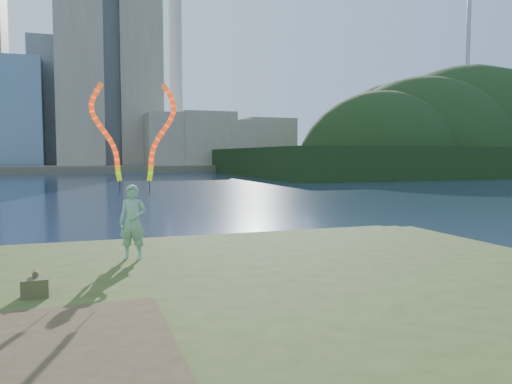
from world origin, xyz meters
name	(u,v)px	position (x,y,z in m)	size (l,w,h in m)	color
ground	(175,313)	(0.00, 0.00, 0.00)	(320.00, 320.00, 0.00)	#17233B
grassy_knoll	(202,338)	(0.00, -2.30, 0.34)	(20.00, 18.00, 0.80)	#384819
dirt_patch	(27,348)	(-2.20, -3.20, 0.81)	(3.20, 3.00, 0.02)	#47331E
far_shore	(93,167)	(0.00, 95.00, 0.60)	(320.00, 40.00, 1.20)	brown
wooded_hill	(462,172)	(59.57, 59.96, 0.16)	(78.00, 50.00, 63.00)	black
woman_with_ribbons	(133,191)	(-0.61, 1.36, 2.23)	(1.90, 0.73, 3.95)	#22763D
canvas_bag	(35,287)	(-2.30, -1.00, 0.95)	(0.40, 0.45, 0.37)	#444627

